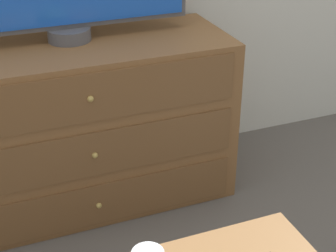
{
  "coord_description": "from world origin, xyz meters",
  "views": [
    {
      "loc": [
        -0.49,
        -2.24,
        1.44
      ],
      "look_at": [
        -0.07,
        -1.16,
        0.81
      ],
      "focal_mm": 55.0,
      "sensor_mm": 36.0,
      "label": 1
    }
  ],
  "objects": [
    {
      "name": "dresser",
      "position": [
        -0.14,
        -0.28,
        0.37
      ],
      "size": [
        1.3,
        0.51,
        0.74
      ],
      "color": "brown",
      "rests_on": "ground_plane"
    },
    {
      "name": "ground_plane",
      "position": [
        0.0,
        0.0,
        0.0
      ],
      "size": [
        12.0,
        12.0,
        0.0
      ],
      "primitive_type": "plane",
      "color": "#56514C"
    }
  ]
}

